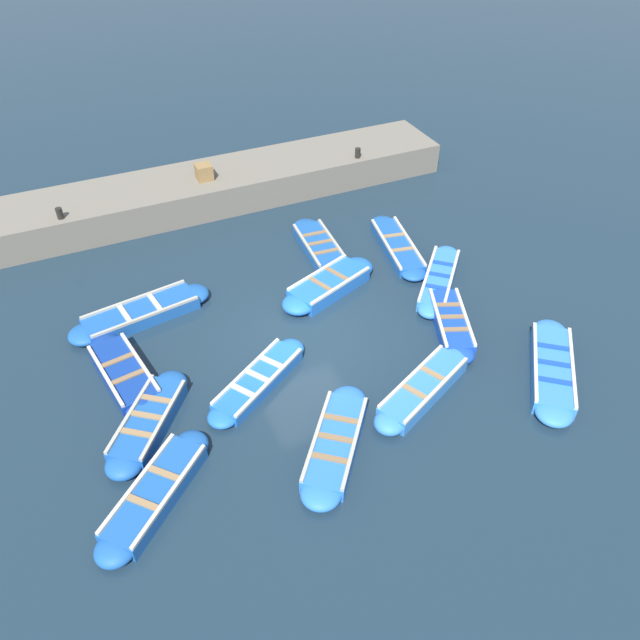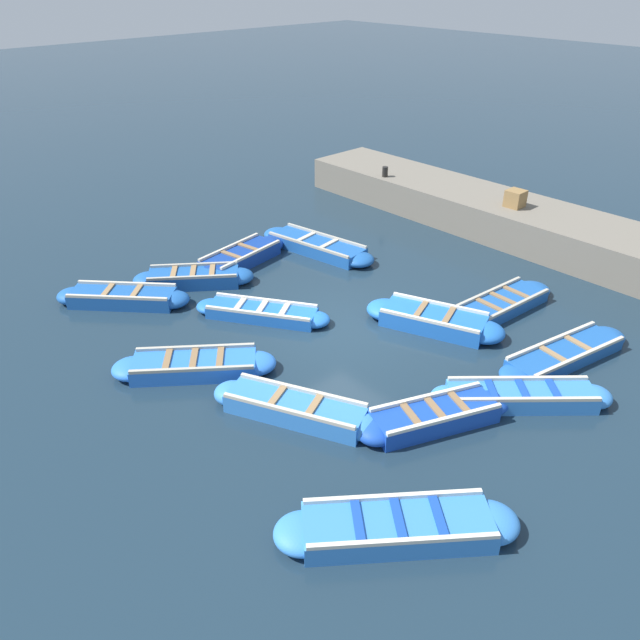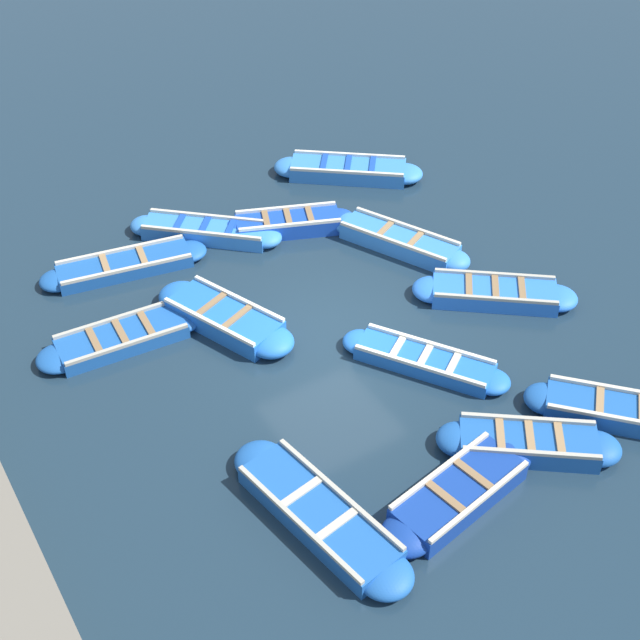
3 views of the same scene
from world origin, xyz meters
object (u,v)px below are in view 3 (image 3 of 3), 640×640
at_px(boat_near_quay, 459,493).
at_px(boat_stern_in, 225,318).
at_px(boat_centre, 319,515).
at_px(boat_alongside, 205,231).
at_px(boat_tucked, 288,224).
at_px(boat_inner_gap, 425,361).
at_px(boat_outer_right, 494,294).
at_px(boat_far_corner, 619,412).
at_px(boat_outer_left, 399,241).
at_px(boat_bow_out, 528,444).
at_px(boat_drifting, 122,338).
at_px(boat_mid_row, 125,265).
at_px(boat_broadside, 348,170).

distance_m(boat_near_quay, boat_stern_in, 6.23).
xyz_separation_m(boat_centre, boat_alongside, (2.05, 8.27, -0.00)).
relative_size(boat_stern_in, boat_tucked, 1.08).
xyz_separation_m(boat_alongside, boat_inner_gap, (1.66, -6.23, -0.03)).
xyz_separation_m(boat_alongside, boat_outer_right, (4.18, -5.36, -0.00)).
relative_size(boat_far_corner, boat_outer_right, 0.94).
height_order(boat_outer_left, boat_alongside, boat_outer_left).
distance_m(boat_near_quay, boat_outer_right, 5.54).
xyz_separation_m(boat_bow_out, boat_outer_right, (2.30, 3.59, -0.02)).
relative_size(boat_drifting, boat_tucked, 1.08).
distance_m(boat_alongside, boat_mid_row, 2.11).
bearing_deg(boat_outer_right, boat_centre, -154.92).
bearing_deg(boat_drifting, boat_stern_in, -16.95).
bearing_deg(boat_near_quay, boat_stern_in, 101.40).
relative_size(boat_outer_left, boat_stern_in, 0.99).
relative_size(boat_alongside, boat_stern_in, 0.91).
relative_size(boat_bow_out, boat_alongside, 0.97).
distance_m(boat_drifting, boat_far_corner, 9.70).
height_order(boat_far_corner, boat_inner_gap, boat_far_corner).
bearing_deg(boat_alongside, boat_broadside, 6.69).
bearing_deg(boat_outer_right, boat_near_quay, -136.70).
height_order(boat_alongside, boat_outer_right, boat_alongside).
xyz_separation_m(boat_centre, boat_drifting, (-1.04, 5.83, -0.03)).
xyz_separation_m(boat_far_corner, boat_inner_gap, (-2.17, 3.01, -0.03)).
distance_m(boat_drifting, boat_broadside, 7.97).
bearing_deg(boat_drifting, boat_alongside, 38.29).
distance_m(boat_inner_gap, boat_mid_row, 7.11).
distance_m(boat_near_quay, boat_drifting, 7.46).
distance_m(boat_alongside, boat_inner_gap, 6.45).
bearing_deg(boat_centre, boat_bow_out, -9.63).
bearing_deg(boat_far_corner, boat_drifting, 135.55).
relative_size(boat_outer_left, boat_alongside, 1.09).
relative_size(boat_bow_out, boat_stern_in, 0.88).
bearing_deg(boat_centre, boat_mid_row, 90.31).
xyz_separation_m(boat_outer_left, boat_inner_gap, (-1.92, -3.48, -0.04)).
xyz_separation_m(boat_drifting, boat_alongside, (3.09, 2.44, 0.03)).
height_order(boat_centre, boat_far_corner, boat_far_corner).
relative_size(boat_near_quay, boat_drifting, 0.98).
relative_size(boat_drifting, boat_stern_in, 1.01).
bearing_deg(boat_bow_out, boat_drifting, 127.45).
height_order(boat_outer_left, boat_inner_gap, boat_outer_left).
relative_size(boat_near_quay, boat_broadside, 0.98).
relative_size(boat_outer_right, boat_inner_gap, 1.00).
bearing_deg(boat_broadside, boat_tucked, -153.17).
height_order(boat_near_quay, boat_tucked, boat_near_quay).
distance_m(boat_stern_in, boat_tucked, 3.66).
distance_m(boat_centre, boat_stern_in, 5.31).
bearing_deg(boat_bow_out, boat_alongside, 101.92).
distance_m(boat_outer_left, boat_bow_out, 6.42).
bearing_deg(boat_mid_row, boat_inner_gap, -58.05).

